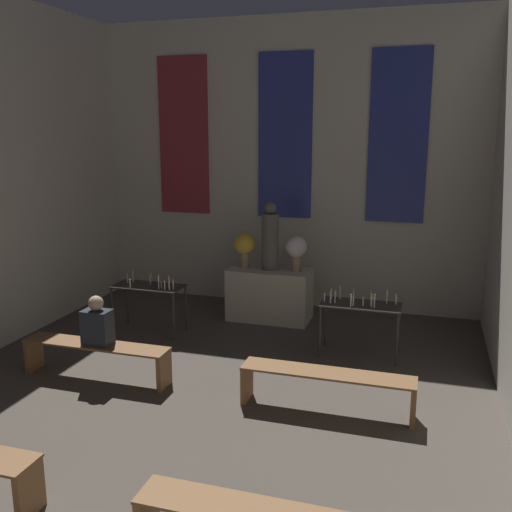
{
  "coord_description": "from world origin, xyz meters",
  "views": [
    {
      "loc": [
        2.47,
        0.45,
        3.15
      ],
      "look_at": [
        0.0,
        8.55,
        1.27
      ],
      "focal_mm": 40.0,
      "sensor_mm": 36.0,
      "label": 1
    }
  ],
  "objects_px": {
    "statue": "(270,239)",
    "flower_vase_left": "(245,246)",
    "person_seated": "(97,324)",
    "flower_vase_right": "(296,249)",
    "candle_rack_right": "(360,310)",
    "pew_back_right": "(327,383)",
    "altar": "(270,294)",
    "candle_rack_left": "(149,291)",
    "pew_back_left": "(96,353)"
  },
  "relations": [
    {
      "from": "altar",
      "to": "pew_back_left",
      "type": "height_order",
      "value": "altar"
    },
    {
      "from": "flower_vase_right",
      "to": "candle_rack_left",
      "type": "relative_size",
      "value": 0.52
    },
    {
      "from": "candle_rack_right",
      "to": "pew_back_right",
      "type": "bearing_deg",
      "value": -94.88
    },
    {
      "from": "statue",
      "to": "candle_rack_right",
      "type": "height_order",
      "value": "statue"
    },
    {
      "from": "statue",
      "to": "pew_back_right",
      "type": "xyz_separation_m",
      "value": [
        1.5,
        -2.94,
        -1.04
      ]
    },
    {
      "from": "candle_rack_right",
      "to": "pew_back_right",
      "type": "height_order",
      "value": "candle_rack_right"
    },
    {
      "from": "flower_vase_left",
      "to": "candle_rack_left",
      "type": "height_order",
      "value": "flower_vase_left"
    },
    {
      "from": "flower_vase_right",
      "to": "person_seated",
      "type": "relative_size",
      "value": 0.91
    },
    {
      "from": "flower_vase_left",
      "to": "flower_vase_right",
      "type": "bearing_deg",
      "value": 0.0
    },
    {
      "from": "statue",
      "to": "flower_vase_left",
      "type": "relative_size",
      "value": 1.94
    },
    {
      "from": "statue",
      "to": "pew_back_right",
      "type": "relative_size",
      "value": 0.57
    },
    {
      "from": "candle_rack_right",
      "to": "pew_back_right",
      "type": "relative_size",
      "value": 0.56
    },
    {
      "from": "candle_rack_left",
      "to": "flower_vase_right",
      "type": "bearing_deg",
      "value": 29.29
    },
    {
      "from": "candle_rack_right",
      "to": "person_seated",
      "type": "distance_m",
      "value": 3.57
    },
    {
      "from": "candle_rack_left",
      "to": "person_seated",
      "type": "distance_m",
      "value": 1.78
    },
    {
      "from": "candle_rack_right",
      "to": "pew_back_left",
      "type": "height_order",
      "value": "candle_rack_right"
    },
    {
      "from": "pew_back_right",
      "to": "candle_rack_left",
      "type": "bearing_deg",
      "value": 150.58
    },
    {
      "from": "candle_rack_right",
      "to": "pew_back_left",
      "type": "bearing_deg",
      "value": -150.6
    },
    {
      "from": "statue",
      "to": "pew_back_left",
      "type": "xyz_separation_m",
      "value": [
        -1.5,
        -2.94,
        -1.04
      ]
    },
    {
      "from": "statue",
      "to": "altar",
      "type": "bearing_deg",
      "value": 90.0
    },
    {
      "from": "altar",
      "to": "pew_back_left",
      "type": "bearing_deg",
      "value": -116.96
    },
    {
      "from": "flower_vase_left",
      "to": "candle_rack_right",
      "type": "relative_size",
      "value": 0.52
    },
    {
      "from": "candle_rack_left",
      "to": "pew_back_right",
      "type": "distance_m",
      "value": 3.62
    },
    {
      "from": "flower_vase_left",
      "to": "flower_vase_right",
      "type": "relative_size",
      "value": 1.0
    },
    {
      "from": "flower_vase_left",
      "to": "pew_back_right",
      "type": "bearing_deg",
      "value": -56.59
    },
    {
      "from": "altar",
      "to": "flower_vase_left",
      "type": "bearing_deg",
      "value": 180.0
    },
    {
      "from": "candle_rack_left",
      "to": "candle_rack_right",
      "type": "height_order",
      "value": "candle_rack_right"
    },
    {
      "from": "flower_vase_left",
      "to": "candle_rack_right",
      "type": "xyz_separation_m",
      "value": [
        2.09,
        -1.17,
        -0.57
      ]
    },
    {
      "from": "candle_rack_right",
      "to": "pew_back_left",
      "type": "distance_m",
      "value": 3.62
    },
    {
      "from": "statue",
      "to": "candle_rack_left",
      "type": "relative_size",
      "value": 1.01
    },
    {
      "from": "pew_back_right",
      "to": "statue",
      "type": "bearing_deg",
      "value": 116.96
    },
    {
      "from": "altar",
      "to": "pew_back_right",
      "type": "height_order",
      "value": "altar"
    },
    {
      "from": "flower_vase_left",
      "to": "pew_back_right",
      "type": "relative_size",
      "value": 0.29
    },
    {
      "from": "statue",
      "to": "candle_rack_left",
      "type": "height_order",
      "value": "statue"
    },
    {
      "from": "statue",
      "to": "candle_rack_right",
      "type": "distance_m",
      "value": 2.14
    },
    {
      "from": "candle_rack_right",
      "to": "flower_vase_left",
      "type": "bearing_deg",
      "value": 150.76
    },
    {
      "from": "flower_vase_left",
      "to": "altar",
      "type": "bearing_deg",
      "value": 0.0
    },
    {
      "from": "altar",
      "to": "flower_vase_left",
      "type": "relative_size",
      "value": 2.35
    },
    {
      "from": "statue",
      "to": "flower_vase_left",
      "type": "xyz_separation_m",
      "value": [
        -0.44,
        0.0,
        -0.15
      ]
    },
    {
      "from": "flower_vase_left",
      "to": "pew_back_left",
      "type": "relative_size",
      "value": 0.29
    },
    {
      "from": "altar",
      "to": "pew_back_left",
      "type": "distance_m",
      "value": 3.3
    },
    {
      "from": "candle_rack_right",
      "to": "person_seated",
      "type": "relative_size",
      "value": 1.74
    },
    {
      "from": "pew_back_left",
      "to": "person_seated",
      "type": "height_order",
      "value": "person_seated"
    },
    {
      "from": "pew_back_right",
      "to": "person_seated",
      "type": "xyz_separation_m",
      "value": [
        -2.95,
        0.0,
        0.4
      ]
    },
    {
      "from": "flower_vase_right",
      "to": "pew_back_left",
      "type": "xyz_separation_m",
      "value": [
        -1.94,
        -2.94,
        -0.89
      ]
    },
    {
      "from": "flower_vase_left",
      "to": "candle_rack_right",
      "type": "distance_m",
      "value": 2.46
    },
    {
      "from": "statue",
      "to": "person_seated",
      "type": "height_order",
      "value": "statue"
    },
    {
      "from": "statue",
      "to": "pew_back_right",
      "type": "bearing_deg",
      "value": -63.04
    },
    {
      "from": "flower_vase_left",
      "to": "pew_back_right",
      "type": "height_order",
      "value": "flower_vase_left"
    },
    {
      "from": "flower_vase_right",
      "to": "altar",
      "type": "bearing_deg",
      "value": 180.0
    }
  ]
}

